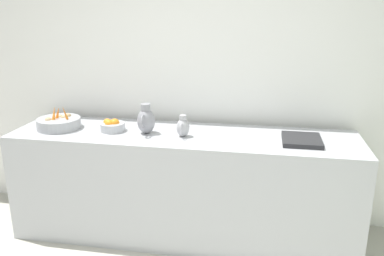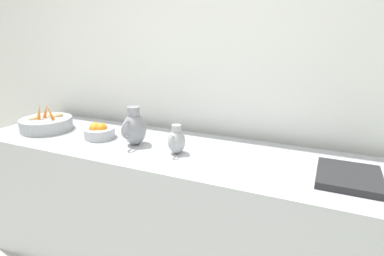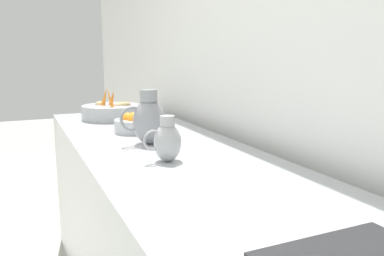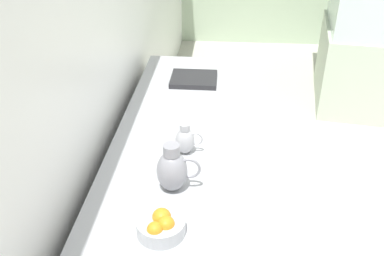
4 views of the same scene
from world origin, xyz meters
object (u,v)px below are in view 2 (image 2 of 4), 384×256
Objects in this scene: orange_bowl at (99,132)px; metal_pitcher_short at (176,141)px; metal_pitcher_tall at (134,128)px; vegetable_colander at (47,124)px.

metal_pitcher_short is (0.04, 0.63, 0.04)m from orange_bowl.
metal_pitcher_tall reaches higher than orange_bowl.
vegetable_colander is 1.11m from metal_pitcher_short.
orange_bowl is 0.63m from metal_pitcher_short.
vegetable_colander is 0.49m from orange_bowl.
metal_pitcher_short is (0.03, 0.32, -0.03)m from metal_pitcher_tall.
metal_pitcher_tall is (0.01, 0.31, 0.07)m from orange_bowl.
orange_bowl is 0.83× the size of metal_pitcher_tall.
orange_bowl is 0.31m from metal_pitcher_tall.
metal_pitcher_tall is at bearing -95.34° from metal_pitcher_short.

